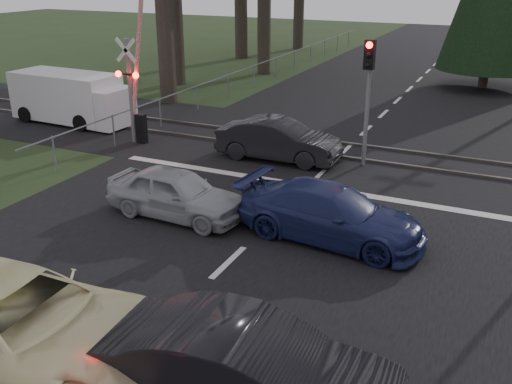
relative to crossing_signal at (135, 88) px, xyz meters
The scene contains 15 objects.
ground 12.37m from the crossing_signal, 53.38° to the right, with size 120.00×120.00×0.00m, color #253719.
road 7.56m from the crossing_signal, ahead, with size 14.00×100.00×0.01m, color black.
rail_corridor 7.88m from the crossing_signal, 16.92° to the left, with size 120.00×8.00×0.01m, color black.
stop_line 7.72m from the crossing_signal, 12.30° to the right, with size 13.00×0.35×0.00m, color silver.
rail_near 7.68m from the crossing_signal, 11.00° to the left, with size 120.00×0.12×0.10m, color #59544C.
rail_far 8.13m from the crossing_signal, 22.50° to the left, with size 120.00×0.12×0.10m, color #59544C.
crossing_signal is the anchor object (origin of this frame).
traffic_signal_center 8.36m from the crossing_signal, ahead, with size 0.32×0.48×4.10m.
fence_left 12.89m from the crossing_signal, 92.37° to the left, with size 0.10×36.00×1.20m, color slate, non-canonical shape.
cream_coupe 12.77m from the crossing_signal, 63.24° to the right, with size 2.64×5.72×1.59m, color beige.
dark_hatchback 14.56m from the crossing_signal, 47.91° to the right, with size 1.58×4.54×1.49m, color black.
silver_car 7.19m from the crossing_signal, 46.27° to the right, with size 1.54×3.82×1.30m, color #9DA1A4.
blue_sedan 10.21m from the crossing_signal, 27.53° to the right, with size 1.86×4.58×1.33m, color navy.
dark_car_far 5.66m from the crossing_signal, ahead, with size 1.46×4.20×1.38m, color black.
white_van 4.45m from the crossing_signal, 162.74° to the left, with size 5.33×2.20×2.06m.
Camera 1 is at (5.32, -6.98, 6.25)m, focal length 40.00 mm.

